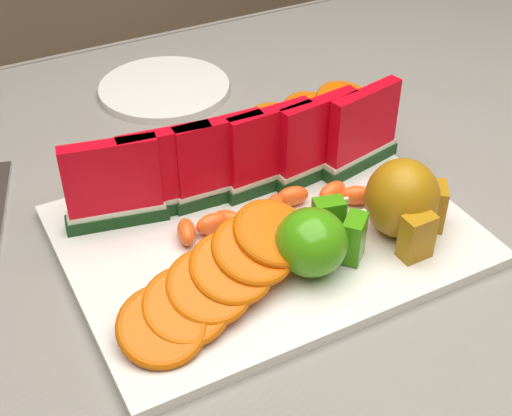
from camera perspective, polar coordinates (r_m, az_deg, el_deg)
table at (r=0.79m, az=-3.84°, el=-9.35°), size 1.40×0.90×0.75m
tablecloth at (r=0.75m, az=-4.04°, el=-6.10°), size 1.53×1.03×0.20m
platter at (r=0.73m, az=0.82°, el=-2.12°), size 0.40×0.30×0.01m
apple_cluster at (r=0.67m, az=4.87°, el=-2.54°), size 0.11×0.09×0.06m
pear_cluster at (r=0.72m, az=11.82°, el=0.54°), size 0.10×0.10×0.08m
side_plate at (r=1.00m, az=-7.34°, el=9.48°), size 0.21×0.21×0.01m
watermelon_row at (r=0.75m, az=-0.90°, el=4.06°), size 0.39×0.07×0.10m
orange_fan_front at (r=0.64m, az=-2.86°, el=-5.56°), size 0.23×0.14×0.06m
orange_fan_back at (r=0.83m, az=-0.92°, el=5.48°), size 0.39×0.12×0.05m
tangerine_segments at (r=0.74m, az=1.62°, el=-0.10°), size 0.22×0.07×0.02m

